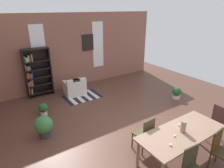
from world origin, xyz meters
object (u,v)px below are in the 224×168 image
dining_chair_near_right (221,150)px  dining_chair_head_right (216,122)px  vase_on_table (183,126)px  potted_plant_corner (43,109)px  bookshelf_tall (36,73)px  armchair_white (75,88)px  dining_chair_far_left (145,133)px  dining_chair_near_left (193,168)px  dining_table (181,135)px  potted_plant_by_shelf (44,126)px  potted_plant_window (177,93)px

dining_chair_near_right → dining_chair_head_right: same height
vase_on_table → potted_plant_corner: bearing=119.1°
bookshelf_tall → armchair_white: 1.63m
dining_chair_head_right → dining_chair_far_left: size_ratio=1.00×
dining_chair_near_left → dining_chair_near_right: bearing=-0.0°
dining_chair_near_left → dining_chair_head_right: size_ratio=1.00×
dining_table → potted_plant_by_shelf: (-2.43, 2.66, -0.34)m
dining_chair_head_right → potted_plant_window: dining_chair_head_right is taller
dining_chair_near_left → dining_chair_far_left: (-0.00, 1.36, 0.00)m
potted_plant_by_shelf → dining_table: bearing=-47.6°
vase_on_table → dining_chair_near_right: 0.91m
dining_table → vase_on_table: 0.22m
potted_plant_window → armchair_white: bearing=140.5°
dining_chair_near_right → armchair_white: dining_chair_near_right is taller
dining_table → dining_chair_near_right: dining_chair_near_right is taller
dining_chair_near_right → bookshelf_tall: 6.68m
bookshelf_tall → potted_plant_window: bookshelf_tall is taller
vase_on_table → armchair_white: (-0.56, 4.87, -0.62)m
armchair_white → potted_plant_corner: (-1.59, -1.01, -0.03)m
dining_chair_head_right → vase_on_table: bearing=179.9°
vase_on_table → dining_chair_near_left: vase_on_table is taller
dining_chair_head_right → potted_plant_corner: size_ratio=2.13×
dining_chair_head_right → armchair_white: dining_chair_head_right is taller
dining_chair_near_left → armchair_white: dining_chair_near_left is taller
dining_chair_near_right → armchair_white: (-1.02, 5.55, -0.23)m
dining_table → armchair_white: size_ratio=2.49×
dining_table → dining_chair_near_right: bearing=-54.7°
dining_chair_far_left → dining_table: bearing=-54.6°
vase_on_table → potted_plant_window: vase_on_table is taller
dining_table → bookshelf_tall: bearing=108.3°
vase_on_table → bookshelf_tall: 5.86m
potted_plant_window → dining_chair_near_right: bearing=-126.8°
armchair_white → potted_plant_corner: size_ratio=1.96×
dining_chair_head_right → potted_plant_window: 2.55m
armchair_white → potted_plant_corner: 1.88m
dining_table → potted_plant_window: dining_table is taller
dining_chair_far_left → armchair_white: bearing=90.8°
potted_plant_corner → potted_plant_by_shelf: bearing=-104.2°
potted_plant_window → potted_plant_corner: bearing=161.2°
dining_chair_near_left → potted_plant_window: bearing=42.8°
dining_chair_near_right → armchair_white: bearing=100.4°
dining_table → bookshelf_tall: (-1.83, 5.56, 0.31)m
vase_on_table → dining_chair_far_left: (-0.50, 0.68, -0.39)m
dining_chair_far_left → bookshelf_tall: 5.09m
dining_chair_near_left → dining_chair_far_left: same height
dining_chair_near_right → dining_chair_near_left: 0.96m
potted_plant_by_shelf → armchair_white: bearing=49.5°
dining_chair_near_right → potted_plant_window: 3.64m
dining_chair_near_right → dining_chair_far_left: size_ratio=1.00×
dining_chair_near_left → armchair_white: (-0.06, 5.55, -0.23)m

